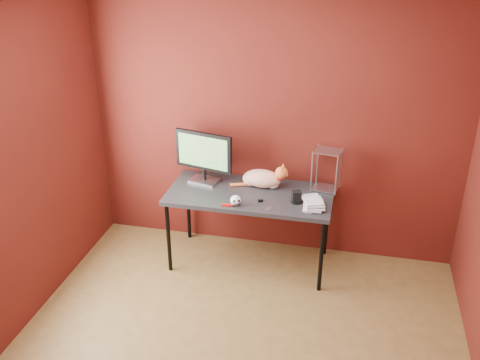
% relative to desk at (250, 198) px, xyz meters
% --- Properties ---
extents(room, '(3.52, 3.52, 2.61)m').
position_rel_desk_xyz_m(room, '(0.15, -1.37, 0.75)').
color(room, brown).
rests_on(room, ground).
extents(desk, '(1.50, 0.70, 0.75)m').
position_rel_desk_xyz_m(desk, '(0.00, 0.00, 0.00)').
color(desk, black).
rests_on(desk, ground).
extents(monitor, '(0.57, 0.24, 0.50)m').
position_rel_desk_xyz_m(monitor, '(-0.47, 0.14, 0.33)').
color(monitor, '#A4A5A9').
rests_on(monitor, desk).
extents(cat, '(0.53, 0.22, 0.25)m').
position_rel_desk_xyz_m(cat, '(0.09, 0.15, 0.14)').
color(cat, '#CF582B').
rests_on(cat, desk).
extents(skull_mug, '(0.09, 0.10, 0.09)m').
position_rel_desk_xyz_m(skull_mug, '(-0.07, -0.26, 0.10)').
color(skull_mug, white).
rests_on(skull_mug, desk).
extents(speaker, '(0.10, 0.10, 0.11)m').
position_rel_desk_xyz_m(speaker, '(0.44, -0.09, 0.10)').
color(speaker, black).
rests_on(speaker, desk).
extents(book_stack, '(0.22, 0.25, 0.85)m').
position_rel_desk_xyz_m(book_stack, '(0.52, -0.15, 0.47)').
color(book_stack, beige).
rests_on(book_stack, desk).
extents(wire_rack, '(0.26, 0.22, 0.39)m').
position_rel_desk_xyz_m(wire_rack, '(0.66, 0.23, 0.25)').
color(wire_rack, '#A4A5A9').
rests_on(wire_rack, desk).
extents(pocket_knife, '(0.09, 0.03, 0.02)m').
position_rel_desk_xyz_m(pocket_knife, '(-0.14, -0.29, 0.06)').
color(pocket_knife, '#A1100C').
rests_on(pocket_knife, desk).
extents(black_gadget, '(0.05, 0.04, 0.02)m').
position_rel_desk_xyz_m(black_gadget, '(0.13, -0.15, 0.06)').
color(black_gadget, black).
rests_on(black_gadget, desk).
extents(washer, '(0.05, 0.05, 0.00)m').
position_rel_desk_xyz_m(washer, '(0.22, -0.25, 0.05)').
color(washer, '#A4A5A9').
rests_on(washer, desk).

